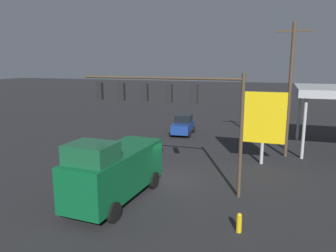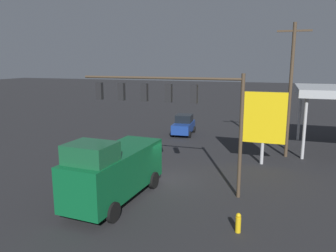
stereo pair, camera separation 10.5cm
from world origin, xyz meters
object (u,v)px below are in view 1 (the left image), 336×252
at_px(traffic_signal_assembly, 169,100).
at_px(price_sign, 264,119).
at_px(fire_hydrant, 239,223).
at_px(delivery_truck, 114,170).
at_px(utility_pole, 290,88).
at_px(hatchback_crossing, 183,125).

distance_m(traffic_signal_assembly, price_sign, 8.28).
xyz_separation_m(price_sign, fire_hydrant, (0.46, 10.24, -2.84)).
bearing_deg(delivery_truck, fire_hydrant, 83.33).
distance_m(traffic_signal_assembly, delivery_truck, 4.80).
bearing_deg(traffic_signal_assembly, fire_hydrant, 139.20).
relative_size(traffic_signal_assembly, fire_hydrant, 10.53).
distance_m(delivery_truck, fire_hydrant, 6.76).
distance_m(price_sign, delivery_truck, 11.54).
relative_size(utility_pole, delivery_truck, 1.44).
height_order(utility_pole, fire_hydrant, utility_pole).
bearing_deg(hatchback_crossing, price_sign, 42.22).
bearing_deg(hatchback_crossing, delivery_truck, -1.04).
relative_size(traffic_signal_assembly, hatchback_crossing, 2.37).
bearing_deg(utility_pole, price_sign, 56.13).
height_order(price_sign, hatchback_crossing, price_sign).
bearing_deg(delivery_truck, price_sign, 146.02).
height_order(delivery_truck, fire_hydrant, delivery_truck).
bearing_deg(utility_pole, traffic_signal_assembly, 53.76).
distance_m(utility_pole, hatchback_crossing, 11.68).
xyz_separation_m(delivery_truck, hatchback_crossing, (0.95, -16.57, -0.75)).
bearing_deg(hatchback_crossing, utility_pole, 58.04).
relative_size(utility_pole, hatchback_crossing, 2.55).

